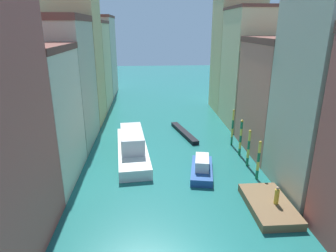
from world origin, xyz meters
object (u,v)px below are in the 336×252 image
waterfront_dock (269,205)px  person_on_dock (277,196)px  gondola_black (184,133)px  mooring_pole_0 (258,160)px  motorboat_0 (202,168)px  vaporetto_white (132,146)px  mooring_pole_3 (233,127)px  mooring_pole_1 (249,148)px  mooring_pole_2 (241,137)px

waterfront_dock → person_on_dock: person_on_dock is taller
waterfront_dock → gondola_black: bearing=104.8°
person_on_dock → mooring_pole_0: (0.39, 5.29, 0.66)m
waterfront_dock → motorboat_0: motorboat_0 is taller
vaporetto_white → motorboat_0: size_ratio=2.20×
mooring_pole_3 → vaporetto_white: size_ratio=0.36×
mooring_pole_1 → person_on_dock: bearing=-92.7°
waterfront_dock → gondola_black: size_ratio=0.72×
person_on_dock → motorboat_0: bearing=125.7°
waterfront_dock → person_on_dock: (0.41, -0.30, 1.05)m
mooring_pole_1 → motorboat_0: 5.60m
mooring_pole_2 → motorboat_0: 6.95m
person_on_dock → gondola_black: size_ratio=0.18×
waterfront_dock → mooring_pole_1: size_ratio=1.46×
person_on_dock → vaporetto_white: 16.82m
gondola_black → vaporetto_white: bearing=-136.1°
mooring_pole_0 → mooring_pole_1: size_ratio=0.98×
gondola_black → mooring_pole_0: bearing=-66.9°
mooring_pole_2 → mooring_pole_3: bearing=91.7°
motorboat_0 → mooring_pole_2: bearing=39.7°
mooring_pole_2 → person_on_dock: bearing=-92.1°
mooring_pole_1 → mooring_pole_2: (0.02, 2.82, 0.10)m
waterfront_dock → mooring_pole_0: size_ratio=1.50×
mooring_pole_3 → gondola_black: size_ratio=0.56×
mooring_pole_0 → motorboat_0: size_ratio=0.68×
waterfront_dock → mooring_pole_2: size_ratio=1.39×
mooring_pole_2 → mooring_pole_3: size_ratio=0.93×
mooring_pole_0 → mooring_pole_1: mooring_pole_1 is taller
gondola_black → mooring_pole_2: bearing=-52.6°
person_on_dock → gondola_black: bearing=105.8°
mooring_pole_0 → motorboat_0: mooring_pole_0 is taller
person_on_dock → motorboat_0: (-4.81, 6.68, -0.74)m
mooring_pole_2 → mooring_pole_0: bearing=-90.2°
mooring_pole_1 → vaporetto_white: size_ratio=0.32×
mooring_pole_2 → gondola_black: mooring_pole_2 is taller
waterfront_dock → vaporetto_white: size_ratio=0.46×
mooring_pole_0 → mooring_pole_3: mooring_pole_3 is taller
gondola_black → mooring_pole_1: bearing=-61.2°
gondola_black → motorboat_0: motorboat_0 is taller
mooring_pole_3 → vaporetto_white: 12.60m
person_on_dock → vaporetto_white: bearing=135.5°
mooring_pole_1 → gondola_black: bearing=118.8°
mooring_pole_0 → mooring_pole_2: 5.73m
mooring_pole_2 → gondola_black: size_ratio=0.51×
motorboat_0 → mooring_pole_3: bearing=55.3°
person_on_dock → gondola_black: 19.10m
motorboat_0 → gondola_black: bearing=91.9°
motorboat_0 → person_on_dock: bearing=-54.3°
person_on_dock → mooring_pole_2: mooring_pole_2 is taller
gondola_black → motorboat_0: (0.38, -11.66, 0.40)m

